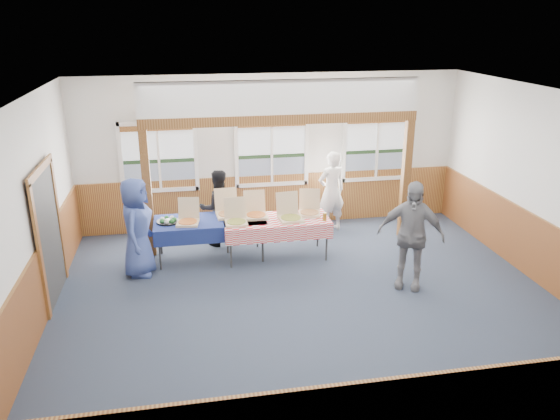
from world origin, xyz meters
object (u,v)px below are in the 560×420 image
object	(u,v)px
man_blue	(137,227)
person_grey	(411,235)
table_right	(276,222)
woman_white	(331,191)
woman_black	(218,208)
table_left	(210,222)

from	to	relation	value
man_blue	person_grey	distance (m)	4.59
table_right	person_grey	bearing A→B (deg)	-51.85
woman_white	man_blue	world-z (taller)	man_blue
person_grey	woman_white	bearing A→B (deg)	130.87
woman_white	man_blue	xyz separation A→B (m)	(-3.83, -1.42, 0.02)
woman_white	woman_black	distance (m)	2.40
table_right	woman_black	world-z (taller)	woman_black
person_grey	table_right	bearing A→B (deg)	170.19
table_left	man_blue	xyz separation A→B (m)	(-1.26, -0.44, 0.17)
table_left	woman_black	bearing A→B (deg)	73.51
table_right	table_left	bearing A→B (deg)	158.47
table_right	person_grey	xyz separation A→B (m)	(1.95, -1.55, 0.21)
woman_white	person_grey	bearing A→B (deg)	87.07
woman_black	person_grey	distance (m)	3.78
woman_black	person_grey	xyz separation A→B (m)	(2.96, -2.36, 0.16)
woman_black	man_blue	xyz separation A→B (m)	(-1.46, -1.08, 0.11)
table_left	table_right	world-z (taller)	same
woman_black	man_blue	size ratio (longest dim) A/B	0.87
table_right	woman_white	distance (m)	1.79
table_left	woman_black	world-z (taller)	woman_black
man_blue	woman_white	bearing A→B (deg)	-57.97
table_right	woman_white	xyz separation A→B (m)	(1.36, 1.15, 0.14)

